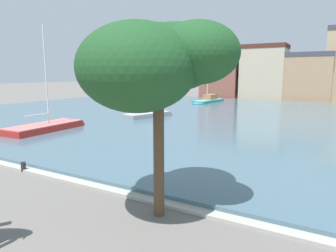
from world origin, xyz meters
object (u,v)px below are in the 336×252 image
sailboat_teal (207,101)px  mooring_bollard (23,167)px  sailboat_grey (151,115)px  shade_tree (157,62)px  sailboat_red (51,127)px

sailboat_teal → mooring_bollard: (5.27, -37.14, -0.27)m
sailboat_grey → shade_tree: size_ratio=1.09×
mooring_bollard → shade_tree: bearing=-4.3°
sailboat_red → shade_tree: size_ratio=1.31×
sailboat_red → mooring_bollard: bearing=-46.4°
sailboat_grey → mooring_bollard: sailboat_grey is taller
sailboat_grey → sailboat_red: 11.23m
sailboat_grey → mooring_bollard: (4.23, -18.56, -0.16)m
mooring_bollard → sailboat_teal: bearing=98.1°
sailboat_grey → mooring_bollard: bearing=-77.2°
sailboat_grey → shade_tree: (12.63, -19.19, 4.87)m
sailboat_red → mooring_bollard: size_ratio=17.59×
sailboat_grey → sailboat_red: sailboat_red is taller
sailboat_grey → shade_tree: 23.48m
sailboat_red → sailboat_teal: bearing=85.8°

